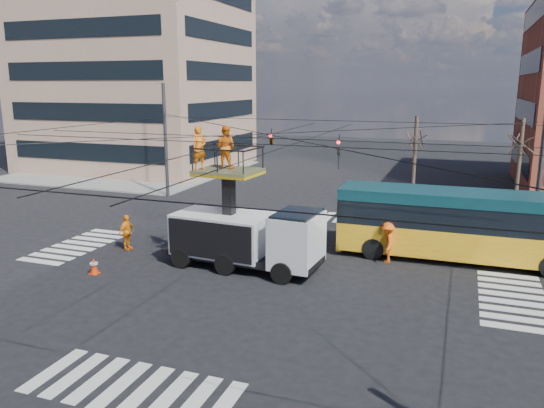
% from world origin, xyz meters
% --- Properties ---
extents(ground, '(120.00, 120.00, 0.00)m').
position_xyz_m(ground, '(0.00, 0.00, 0.00)').
color(ground, black).
rests_on(ground, ground).
extents(sidewalk_nw, '(18.00, 18.00, 0.12)m').
position_xyz_m(sidewalk_nw, '(-21.00, 21.00, 0.06)').
color(sidewalk_nw, slate).
rests_on(sidewalk_nw, ground).
extents(crosswalks, '(22.40, 22.40, 0.02)m').
position_xyz_m(crosswalks, '(0.00, 0.00, 0.01)').
color(crosswalks, silver).
rests_on(crosswalks, ground).
extents(building_tower, '(18.06, 16.06, 30.00)m').
position_xyz_m(building_tower, '(-21.98, 23.98, 15.00)').
color(building_tower, '#9A7762').
rests_on(building_tower, ground).
extents(overhead_network, '(24.24, 24.24, 8.00)m').
position_xyz_m(overhead_network, '(-0.07, 0.40, 4.29)').
color(overhead_network, '#2D2D30').
rests_on(overhead_network, ground).
extents(tree_a, '(2.00, 2.00, 6.00)m').
position_xyz_m(tree_a, '(5.00, 13.50, 4.63)').
color(tree_a, '#382B21').
rests_on(tree_a, ground).
extents(tree_b, '(2.00, 2.00, 6.00)m').
position_xyz_m(tree_b, '(11.00, 13.50, 4.63)').
color(tree_b, '#382B21').
rests_on(tree_b, ground).
extents(utility_truck, '(7.14, 3.03, 6.19)m').
position_xyz_m(utility_truck, '(-0.84, -0.15, 2.04)').
color(utility_truck, black).
rests_on(utility_truck, ground).
extents(city_bus, '(11.48, 2.75, 3.20)m').
position_xyz_m(city_bus, '(8.21, 4.13, 1.72)').
color(city_bus, orange).
rests_on(city_bus, ground).
extents(traffic_cone, '(0.36, 0.36, 0.71)m').
position_xyz_m(traffic_cone, '(-6.62, -3.10, 0.35)').
color(traffic_cone, '#FF380A').
rests_on(traffic_cone, ground).
extents(worker_ground, '(0.55, 1.07, 1.75)m').
position_xyz_m(worker_ground, '(-7.28, 0.26, 0.88)').
color(worker_ground, orange).
rests_on(worker_ground, ground).
extents(flagger, '(0.92, 1.33, 1.88)m').
position_xyz_m(flagger, '(4.91, 2.63, 0.94)').
color(flagger, '#E2520E').
rests_on(flagger, ground).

